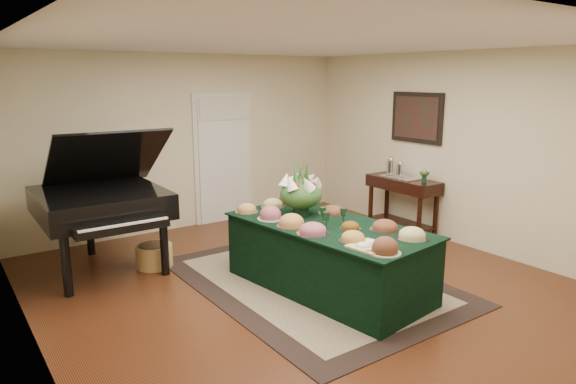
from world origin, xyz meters
TOP-DOWN VIEW (x-y plane):
  - ground at (0.00, 0.00)m, footprint 6.00×6.00m
  - area_rug at (0.15, 0.05)m, footprint 2.43×3.41m
  - kitchen_doorway at (0.60, 2.97)m, footprint 1.05×0.07m
  - buffet_table at (0.16, -0.24)m, footprint 1.40×2.47m
  - food_platters at (0.07, -0.24)m, footprint 1.13×2.36m
  - cutting_board at (-0.02, -1.07)m, footprint 0.40×0.40m
  - green_goblets at (0.18, -0.27)m, footprint 0.33×0.26m
  - floral_centerpiece at (0.16, 0.26)m, footprint 0.52×0.52m
  - grand_piano at (-1.70, 1.83)m, footprint 1.55×1.74m
  - wicker_basket at (-1.17, 1.57)m, footprint 0.46×0.46m
  - mahogany_sideboard at (2.50, 0.80)m, footprint 0.45×1.17m
  - tea_service at (2.50, 0.95)m, footprint 0.34×0.58m
  - pink_bouquet at (2.49, 0.40)m, footprint 0.16×0.16m
  - wall_painting at (2.72, 0.80)m, footprint 0.05×0.95m

SIDE VIEW (x-z plane):
  - ground at x=0.00m, z-range 0.00..0.00m
  - area_rug at x=0.15m, z-range 0.00..0.01m
  - wicker_basket at x=-1.17m, z-range 0.00..0.28m
  - buffet_table at x=0.16m, z-range 0.00..0.77m
  - mahogany_sideboard at x=2.50m, z-range 0.23..1.08m
  - cutting_board at x=-0.02m, z-range 0.75..0.85m
  - food_platters at x=0.07m, z-range 0.75..0.87m
  - green_goblets at x=0.18m, z-range 0.77..0.95m
  - grand_piano at x=-1.70m, z-range 0.00..1.75m
  - tea_service at x=2.50m, z-range 0.82..1.11m
  - pink_bouquet at x=2.49m, z-range 0.88..1.09m
  - kitchen_doorway at x=0.60m, z-range -0.03..2.07m
  - floral_centerpiece at x=0.16m, z-range 0.81..1.33m
  - wall_painting at x=2.72m, z-range 1.38..2.12m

